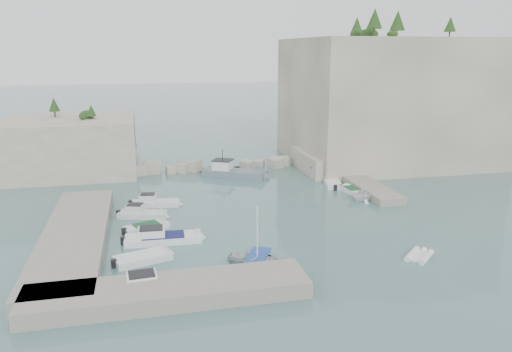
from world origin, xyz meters
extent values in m
plane|color=slate|center=(0.00, 0.00, 0.00)|extent=(400.00, 400.00, 0.00)
cube|color=beige|center=(23.00, 23.00, 8.50)|extent=(26.00, 22.00, 17.00)
cube|color=beige|center=(13.00, 18.00, 1.25)|extent=(8.00, 10.00, 2.50)
cube|color=beige|center=(-20.00, 25.00, 3.50)|extent=(16.00, 14.00, 7.00)
cube|color=#9E9689|center=(-17.00, -1.00, 0.55)|extent=(5.00, 24.00, 1.10)
cube|color=#9E9689|center=(-10.00, -12.50, 0.55)|extent=(18.00, 4.00, 1.10)
cube|color=#9E9689|center=(13.50, 10.00, 0.40)|extent=(3.00, 16.00, 0.80)
cube|color=beige|center=(-1.00, 22.00, 0.70)|extent=(28.00, 3.00, 1.40)
imported|color=silver|center=(-3.26, -8.43, 0.00)|extent=(5.23, 4.64, 0.90)
imported|color=white|center=(11.20, 4.74, 0.00)|extent=(3.57, 3.19, 1.70)
imported|color=silver|center=(11.29, 13.92, 0.00)|extent=(5.46, 3.74, 1.97)
cylinder|color=white|center=(-3.26, -8.43, 2.55)|extent=(0.10, 0.10, 4.20)
cone|color=#1E4219|center=(18.00, 18.00, 19.27)|extent=(1.96, 1.96, 2.45)
cone|color=#1E4219|center=(26.00, 27.00, 19.60)|extent=(2.24, 2.24, 2.80)
cone|color=#1E4219|center=(30.00, 20.00, 18.82)|extent=(1.57, 1.57, 1.96)
cone|color=#1E4219|center=(21.00, 30.00, 19.08)|extent=(1.79, 1.79, 2.24)
cone|color=#1E4219|center=(-22.00, 27.00, 8.62)|extent=(1.40, 1.40, 1.75)
cone|color=#1E4219|center=(-17.00, 22.00, 8.30)|extent=(1.12, 1.12, 1.40)
camera|label=1|loc=(-11.14, -42.03, 15.55)|focal=35.00mm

